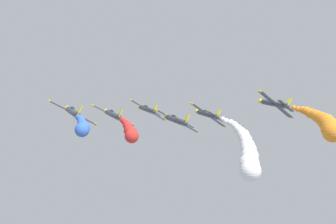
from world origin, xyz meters
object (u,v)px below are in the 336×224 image
object	(u,v)px
airplane_left_inner	(113,114)
airplane_trailing	(274,104)
airplane_lead	(147,109)
airplane_right_inner	(207,114)
airplane_right_outer	(73,112)
airplane_left_outer	(176,120)

from	to	relation	value
airplane_left_inner	airplane_trailing	bearing A→B (deg)	-17.19
airplane_lead	airplane_right_inner	bearing A→B (deg)	-42.62
airplane_right_inner	airplane_trailing	bearing A→B (deg)	-44.23
airplane_lead	airplane_left_inner	size ratio (longest dim) A/B	1.00
airplane_right_outer	airplane_right_inner	bearing A→B (deg)	18.23
airplane_right_outer	airplane_trailing	size ratio (longest dim) A/B	1.00
airplane_trailing	airplane_lead	bearing A→B (deg)	136.57
airplane_left_outer	airplane_right_inner	bearing A→B (deg)	43.03
airplane_lead	airplane_right_inner	distance (m)	14.29
airplane_right_inner	airplane_right_outer	xyz separation A→B (m)	(-30.55, -10.06, 3.02)
airplane_right_outer	airplane_trailing	distance (m)	40.88
airplane_right_inner	airplane_left_outer	world-z (taller)	airplane_left_outer
airplane_left_inner	airplane_left_outer	size ratio (longest dim) A/B	1.00
airplane_trailing	airplane_right_outer	bearing A→B (deg)	-179.98
airplane_right_inner	airplane_left_outer	xyz separation A→B (m)	(-11.24, -10.49, 0.72)
airplane_left_outer	airplane_trailing	xyz separation A→B (m)	(21.57, 0.44, 2.22)
airplane_left_inner	airplane_right_outer	bearing A→B (deg)	-134.77
airplane_left_outer	airplane_right_outer	distance (m)	19.45
airplane_left_outer	airplane_right_outer	xyz separation A→B (m)	(-19.31, 0.43, 2.30)
airplane_right_inner	airplane_trailing	world-z (taller)	airplane_trailing
airplane_left_outer	airplane_trailing	world-z (taller)	airplane_trailing
airplane_left_outer	airplane_right_outer	bearing A→B (deg)	178.72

